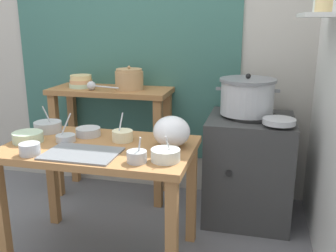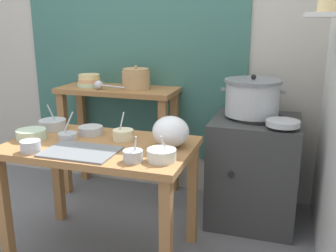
# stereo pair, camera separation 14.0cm
# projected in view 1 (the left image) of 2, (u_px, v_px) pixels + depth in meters

# --- Properties ---
(ground_plane) EXTENTS (9.00, 9.00, 0.00)m
(ground_plane) POSITION_uv_depth(u_px,v_px,m) (96.00, 250.00, 2.44)
(ground_plane) COLOR slate
(wall_back) EXTENTS (4.40, 0.12, 2.60)m
(wall_back) POSITION_uv_depth(u_px,v_px,m) (154.00, 35.00, 3.10)
(wall_back) COLOR #B2ADA3
(wall_back) RESTS_ON ground
(prep_table) EXTENTS (1.10, 0.66, 0.72)m
(prep_table) POSITION_uv_depth(u_px,v_px,m) (100.00, 163.00, 2.25)
(prep_table) COLOR #9E6B3D
(prep_table) RESTS_ON ground
(back_shelf_table) EXTENTS (0.96, 0.40, 0.90)m
(back_shelf_table) POSITION_uv_depth(u_px,v_px,m) (112.00, 115.00, 3.08)
(back_shelf_table) COLOR #9E6B3D
(back_shelf_table) RESTS_ON ground
(stove_block) EXTENTS (0.60, 0.61, 0.78)m
(stove_block) POSITION_uv_depth(u_px,v_px,m) (249.00, 167.00, 2.79)
(stove_block) COLOR #383838
(stove_block) RESTS_ON ground
(steamer_pot) EXTENTS (0.44, 0.39, 0.29)m
(steamer_pot) POSITION_uv_depth(u_px,v_px,m) (247.00, 96.00, 2.67)
(steamer_pot) COLOR #B7BABF
(steamer_pot) RESTS_ON stove_block
(clay_pot) EXTENTS (0.22, 0.22, 0.18)m
(clay_pot) POSITION_uv_depth(u_px,v_px,m) (129.00, 79.00, 2.96)
(clay_pot) COLOR tan
(clay_pot) RESTS_ON back_shelf_table
(bowl_stack_enamel) EXTENTS (0.19, 0.19, 0.10)m
(bowl_stack_enamel) POSITION_uv_depth(u_px,v_px,m) (81.00, 82.00, 3.06)
(bowl_stack_enamel) COLOR #B7D1AD
(bowl_stack_enamel) RESTS_ON back_shelf_table
(ladle) EXTENTS (0.28, 0.09, 0.07)m
(ladle) POSITION_uv_depth(u_px,v_px,m) (93.00, 86.00, 2.93)
(ladle) COLOR #B7BABF
(ladle) RESTS_ON back_shelf_table
(serving_tray) EXTENTS (0.40, 0.28, 0.01)m
(serving_tray) POSITION_uv_depth(u_px,v_px,m) (82.00, 153.00, 2.06)
(serving_tray) COLOR slate
(serving_tray) RESTS_ON prep_table
(plastic_bag) EXTENTS (0.21, 0.20, 0.18)m
(plastic_bag) POSITION_uv_depth(u_px,v_px,m) (172.00, 131.00, 2.17)
(plastic_bag) COLOR white
(plastic_bag) RESTS_ON prep_table
(wide_pan) EXTENTS (0.21, 0.21, 0.04)m
(wide_pan) POSITION_uv_depth(u_px,v_px,m) (279.00, 121.00, 2.44)
(wide_pan) COLOR #B7BABF
(wide_pan) RESTS_ON stove_block
(prep_bowl_0) EXTENTS (0.15, 0.15, 0.05)m
(prep_bowl_0) POSITION_uv_depth(u_px,v_px,m) (88.00, 131.00, 2.39)
(prep_bowl_0) COLOR #B7BABF
(prep_bowl_0) RESTS_ON prep_table
(prep_bowl_1) EXTENTS (0.11, 0.11, 0.06)m
(prep_bowl_1) POSITION_uv_depth(u_px,v_px,m) (30.00, 149.00, 2.05)
(prep_bowl_1) COLOR #B7BABF
(prep_bowl_1) RESTS_ON prep_table
(prep_bowl_2) EXTENTS (0.12, 0.12, 0.17)m
(prep_bowl_2) POSITION_uv_depth(u_px,v_px,m) (122.00, 135.00, 2.29)
(prep_bowl_2) COLOR beige
(prep_bowl_2) RESTS_ON prep_table
(prep_bowl_3) EXTENTS (0.12, 0.12, 0.17)m
(prep_bowl_3) POSITION_uv_depth(u_px,v_px,m) (66.00, 137.00, 2.28)
(prep_bowl_3) COLOR #B7BABF
(prep_bowl_3) RESTS_ON prep_table
(prep_bowl_4) EXTENTS (0.18, 0.18, 0.18)m
(prep_bowl_4) POSITION_uv_depth(u_px,v_px,m) (48.00, 126.00, 2.48)
(prep_bowl_4) COLOR #B7BABF
(prep_bowl_4) RESTS_ON prep_table
(prep_bowl_5) EXTENTS (0.15, 0.15, 0.15)m
(prep_bowl_5) POSITION_uv_depth(u_px,v_px,m) (166.00, 154.00, 1.96)
(prep_bowl_5) COLOR silver
(prep_bowl_5) RESTS_ON prep_table
(prep_bowl_6) EXTENTS (0.18, 0.18, 0.06)m
(prep_bowl_6) POSITION_uv_depth(u_px,v_px,m) (28.00, 137.00, 2.27)
(prep_bowl_6) COLOR #B7D1AD
(prep_bowl_6) RESTS_ON prep_table
(prep_bowl_7) EXTENTS (0.10, 0.10, 0.14)m
(prep_bowl_7) POSITION_uv_depth(u_px,v_px,m) (137.00, 156.00, 1.94)
(prep_bowl_7) COLOR #B7BABF
(prep_bowl_7) RESTS_ON prep_table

